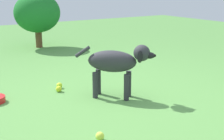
{
  "coord_description": "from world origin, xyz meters",
  "views": [
    {
      "loc": [
        -1.53,
        -2.53,
        1.13
      ],
      "look_at": [
        0.17,
        0.11,
        0.29
      ],
      "focal_mm": 50.87,
      "sensor_mm": 36.0,
      "label": 1
    }
  ],
  "objects_px": {
    "dog": "(117,62)",
    "tennis_ball_0": "(59,85)",
    "tennis_ball_1": "(100,136)",
    "tennis_ball_2": "(59,89)"
  },
  "relations": [
    {
      "from": "tennis_ball_0",
      "to": "tennis_ball_2",
      "type": "relative_size",
      "value": 1.0
    },
    {
      "from": "dog",
      "to": "tennis_ball_1",
      "type": "height_order",
      "value": "dog"
    },
    {
      "from": "tennis_ball_0",
      "to": "tennis_ball_2",
      "type": "distance_m",
      "value": 0.13
    },
    {
      "from": "tennis_ball_1",
      "to": "dog",
      "type": "bearing_deg",
      "value": 48.88
    },
    {
      "from": "dog",
      "to": "tennis_ball_0",
      "type": "xyz_separation_m",
      "value": [
        -0.38,
        0.6,
        -0.34
      ]
    },
    {
      "from": "tennis_ball_0",
      "to": "tennis_ball_1",
      "type": "xyz_separation_m",
      "value": [
        -0.25,
        -1.33,
        0.0
      ]
    },
    {
      "from": "tennis_ball_1",
      "to": "tennis_ball_2",
      "type": "bearing_deg",
      "value": 80.88
    },
    {
      "from": "tennis_ball_1",
      "to": "tennis_ball_2",
      "type": "relative_size",
      "value": 1.0
    },
    {
      "from": "dog",
      "to": "tennis_ball_0",
      "type": "height_order",
      "value": "dog"
    },
    {
      "from": "dog",
      "to": "tennis_ball_0",
      "type": "bearing_deg",
      "value": 167.9
    }
  ]
}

